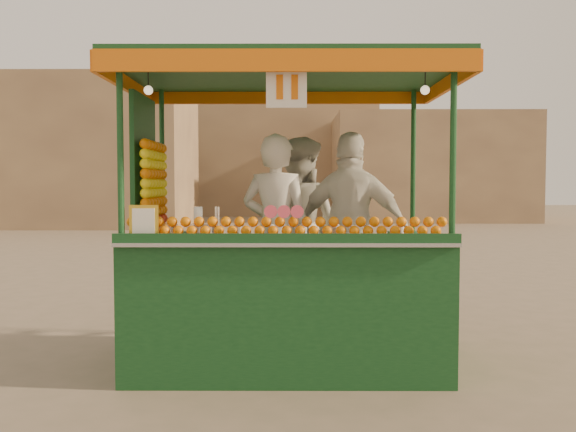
{
  "coord_description": "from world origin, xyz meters",
  "views": [
    {
      "loc": [
        0.34,
        -5.92,
        1.75
      ],
      "look_at": [
        0.31,
        0.08,
        1.43
      ],
      "focal_mm": 38.32,
      "sensor_mm": 36.0,
      "label": 1
    }
  ],
  "objects_px": {
    "vendor_middle": "(299,226)",
    "juice_cart": "(279,269)",
    "vendor_left": "(276,231)",
    "vendor_right": "(352,230)"
  },
  "relations": [
    {
      "from": "vendor_left",
      "to": "vendor_right",
      "type": "xyz_separation_m",
      "value": [
        0.75,
        -0.01,
        0.01
      ]
    },
    {
      "from": "juice_cart",
      "to": "vendor_right",
      "type": "relative_size",
      "value": 1.64
    },
    {
      "from": "juice_cart",
      "to": "vendor_right",
      "type": "distance_m",
      "value": 0.83
    },
    {
      "from": "vendor_middle",
      "to": "vendor_right",
      "type": "height_order",
      "value": "vendor_right"
    },
    {
      "from": "juice_cart",
      "to": "vendor_left",
      "type": "distance_m",
      "value": 0.4
    },
    {
      "from": "juice_cart",
      "to": "vendor_left",
      "type": "relative_size",
      "value": 1.67
    },
    {
      "from": "juice_cart",
      "to": "vendor_middle",
      "type": "bearing_deg",
      "value": 75.5
    },
    {
      "from": "vendor_left",
      "to": "vendor_middle",
      "type": "height_order",
      "value": "vendor_middle"
    },
    {
      "from": "vendor_middle",
      "to": "juice_cart",
      "type": "bearing_deg",
      "value": 109.44
    },
    {
      "from": "vendor_left",
      "to": "vendor_middle",
      "type": "relative_size",
      "value": 0.99
    }
  ]
}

